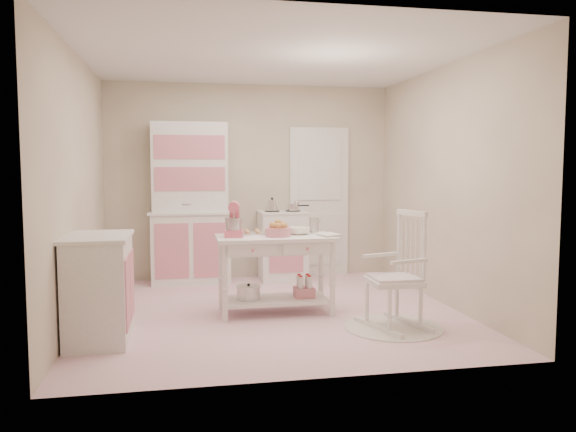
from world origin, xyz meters
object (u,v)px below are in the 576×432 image
(stove, at_px, (283,246))
(work_table, at_px, (276,275))
(base_cabinet, at_px, (99,288))
(bread_basket, at_px, (278,232))
(hutch, at_px, (190,203))
(stand_mixer, at_px, (234,220))
(rocking_chair, at_px, (394,270))

(stove, relative_size, work_table, 0.77)
(base_cabinet, height_order, bread_basket, base_cabinet)
(stove, height_order, bread_basket, stove)
(hutch, relative_size, work_table, 1.73)
(stand_mixer, xyz_separation_m, bread_basket, (0.44, -0.07, -0.12))
(rocking_chair, xyz_separation_m, work_table, (-0.99, 0.74, -0.15))
(base_cabinet, height_order, stand_mixer, stand_mixer)
(base_cabinet, distance_m, stand_mixer, 1.48)
(hutch, height_order, base_cabinet, hutch)
(hutch, distance_m, rocking_chair, 3.10)
(bread_basket, bearing_deg, base_cabinet, -161.11)
(rocking_chair, height_order, bread_basket, rocking_chair)
(base_cabinet, distance_m, rocking_chair, 2.64)
(work_table, xyz_separation_m, stand_mixer, (-0.42, 0.02, 0.57))
(base_cabinet, relative_size, bread_basket, 3.68)
(stove, height_order, work_table, stove)
(hutch, bearing_deg, stove, -2.39)
(work_table, bearing_deg, bread_basket, -68.20)
(stove, relative_size, bread_basket, 3.68)
(hutch, bearing_deg, base_cabinet, -109.28)
(hutch, bearing_deg, bread_basket, -64.43)
(base_cabinet, bearing_deg, rocking_chair, -2.54)
(stove, bearing_deg, hutch, 177.61)
(bread_basket, bearing_deg, work_table, 111.80)
(stand_mixer, bearing_deg, hutch, 111.80)
(stand_mixer, bearing_deg, stove, 72.72)
(base_cabinet, xyz_separation_m, stand_mixer, (1.23, 0.64, 0.51))
(hutch, bearing_deg, stand_mixer, -76.52)
(work_table, bearing_deg, base_cabinet, -159.36)
(base_cabinet, bearing_deg, hutch, 70.72)
(stove, relative_size, base_cabinet, 1.00)
(work_table, bearing_deg, rocking_chair, -36.61)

